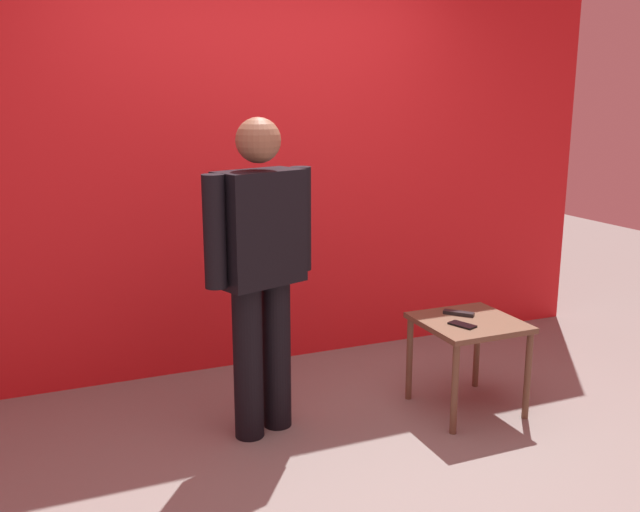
{
  "coord_description": "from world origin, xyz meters",
  "views": [
    {
      "loc": [
        -1.31,
        -2.64,
        1.71
      ],
      "look_at": [
        0.02,
        0.55,
        0.92
      ],
      "focal_mm": 38.87,
      "sensor_mm": 36.0,
      "label": 1
    }
  ],
  "objects_px": {
    "tv_remote": "(459,313)",
    "cell_phone": "(462,325)",
    "side_table": "(468,333)",
    "standing_person": "(261,263)"
  },
  "relations": [
    {
      "from": "standing_person",
      "to": "side_table",
      "type": "xyz_separation_m",
      "value": [
        1.13,
        -0.19,
        -0.46
      ]
    },
    {
      "from": "standing_person",
      "to": "tv_remote",
      "type": "xyz_separation_m",
      "value": [
        1.13,
        -0.09,
        -0.38
      ]
    },
    {
      "from": "side_table",
      "to": "cell_phone",
      "type": "bearing_deg",
      "value": -143.03
    },
    {
      "from": "cell_phone",
      "to": "side_table",
      "type": "bearing_deg",
      "value": 15.8
    },
    {
      "from": "cell_phone",
      "to": "tv_remote",
      "type": "bearing_deg",
      "value": 40.89
    },
    {
      "from": "cell_phone",
      "to": "standing_person",
      "type": "bearing_deg",
      "value": 145.15
    },
    {
      "from": "side_table",
      "to": "cell_phone",
      "type": "xyz_separation_m",
      "value": [
        -0.09,
        -0.07,
        0.08
      ]
    },
    {
      "from": "side_table",
      "to": "tv_remote",
      "type": "height_order",
      "value": "tv_remote"
    },
    {
      "from": "tv_remote",
      "to": "cell_phone",
      "type": "bearing_deg",
      "value": -160.64
    },
    {
      "from": "standing_person",
      "to": "tv_remote",
      "type": "relative_size",
      "value": 9.53
    }
  ]
}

